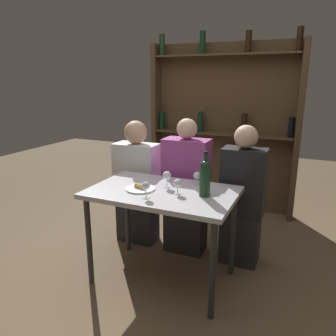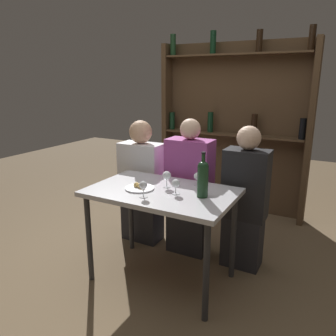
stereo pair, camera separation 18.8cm
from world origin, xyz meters
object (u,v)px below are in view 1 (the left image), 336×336
object	(u,v)px
seated_person_center	(186,191)
wine_glass_1	(178,184)
wine_glass_0	(197,176)
wine_bottle	(205,177)
seated_person_right	(242,200)
seated_person_left	(137,186)
wine_glass_2	(146,187)
wine_glass_3	(167,176)
food_plate_0	(140,188)

from	to	relation	value
seated_person_center	wine_glass_1	bearing A→B (deg)	-75.48
wine_glass_0	seated_person_center	world-z (taller)	seated_person_center
wine_glass_0	seated_person_center	distance (m)	0.42
wine_bottle	seated_person_right	bearing A→B (deg)	70.18
wine_glass_1	seated_person_left	world-z (taller)	seated_person_left
wine_glass_0	seated_person_left	xyz separation A→B (m)	(-0.71, 0.28, -0.26)
wine_glass_2	wine_glass_3	world-z (taller)	wine_glass_3
wine_glass_3	seated_person_center	bearing A→B (deg)	91.03
seated_person_left	seated_person_center	xyz separation A→B (m)	(0.51, -0.00, 0.02)
wine_glass_1	wine_glass_0	bearing A→B (deg)	76.82
seated_person_left	food_plate_0	bearing A→B (deg)	-58.21
wine_glass_3	wine_glass_2	bearing A→B (deg)	-98.28
seated_person_center	seated_person_left	bearing A→B (deg)	180.00
wine_glass_1	seated_person_center	xyz separation A→B (m)	(-0.14, 0.54, -0.25)
wine_bottle	seated_person_center	xyz separation A→B (m)	(-0.34, 0.50, -0.32)
wine_glass_1	seated_person_left	size ratio (longest dim) A/B	0.09
seated_person_left	seated_person_right	bearing A→B (deg)	-0.00
food_plate_0	seated_person_left	xyz separation A→B (m)	(-0.35, 0.57, -0.20)
wine_glass_3	seated_person_right	xyz separation A→B (m)	(0.51, 0.43, -0.27)
wine_glass_1	seated_person_right	size ratio (longest dim) A/B	0.09
food_plate_0	seated_person_right	world-z (taller)	seated_person_right
wine_glass_1	food_plate_0	size ratio (longest dim) A/B	0.50
wine_glass_2	seated_person_left	bearing A→B (deg)	123.83
wine_glass_0	wine_glass_1	distance (m)	0.27
food_plate_0	seated_person_center	bearing A→B (deg)	74.64
wine_glass_1	wine_glass_2	world-z (taller)	wine_glass_2
wine_glass_3	seated_person_left	xyz separation A→B (m)	(-0.52, 0.43, -0.28)
wine_glass_3	seated_person_right	bearing A→B (deg)	40.06
food_plate_0	seated_person_left	bearing A→B (deg)	121.79
wine_glass_0	wine_glass_1	xyz separation A→B (m)	(-0.06, -0.26, 0.01)
wine_glass_2	seated_person_left	world-z (taller)	seated_person_left
wine_glass_3	food_plate_0	bearing A→B (deg)	-139.59
wine_glass_1	seated_person_right	xyz separation A→B (m)	(0.38, 0.54, -0.26)
wine_bottle	wine_glass_2	size ratio (longest dim) A/B	2.75
seated_person_left	seated_person_right	distance (m)	1.03
food_plate_0	seated_person_center	xyz separation A→B (m)	(0.16, 0.57, -0.19)
wine_bottle	seated_person_center	size ratio (longest dim) A/B	0.26
seated_person_right	seated_person_left	bearing A→B (deg)	180.00
wine_glass_2	seated_person_center	bearing A→B (deg)	87.33
wine_glass_0	wine_glass_1	bearing A→B (deg)	-103.18
wine_glass_0	wine_glass_1	world-z (taller)	wine_glass_1
wine_glass_3	seated_person_center	world-z (taller)	seated_person_center
wine_glass_2	seated_person_center	distance (m)	0.76
wine_bottle	food_plate_0	xyz separation A→B (m)	(-0.49, -0.07, -0.13)
wine_glass_3	seated_person_right	distance (m)	0.72
wine_glass_1	seated_person_left	xyz separation A→B (m)	(-0.65, 0.54, -0.27)
wine_glass_1	wine_glass_3	distance (m)	0.17
wine_glass_0	food_plate_0	world-z (taller)	wine_glass_0
wine_glass_0	food_plate_0	distance (m)	0.46
wine_bottle	seated_person_right	size ratio (longest dim) A/B	0.27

